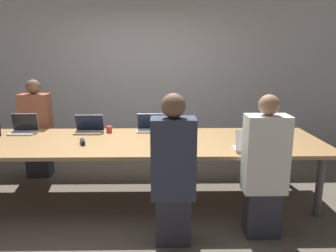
# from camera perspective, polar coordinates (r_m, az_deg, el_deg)

# --- Properties ---
(ground_plane) EXTENTS (24.00, 24.00, 0.00)m
(ground_plane) POSITION_cam_1_polar(r_m,az_deg,el_deg) (4.12, -5.92, -12.49)
(ground_plane) COLOR brown
(curtain_wall) EXTENTS (12.00, 0.06, 2.80)m
(curtain_wall) POSITION_cam_1_polar(r_m,az_deg,el_deg) (5.89, -4.45, 9.26)
(curtain_wall) COLOR #ADADB2
(curtain_wall) RESTS_ON ground_plane
(conference_table) EXTENTS (4.44, 1.26, 0.74)m
(conference_table) POSITION_cam_1_polar(r_m,az_deg,el_deg) (3.87, -6.15, -3.20)
(conference_table) COLOR #9E7547
(conference_table) RESTS_ON ground_plane
(laptop_far_midleft) EXTENTS (0.36, 0.23, 0.23)m
(laptop_far_midleft) POSITION_cam_1_polar(r_m,az_deg,el_deg) (4.33, -13.57, -0.25)
(laptop_far_midleft) COLOR gray
(laptop_far_midleft) RESTS_ON conference_table
(cup_far_midleft) EXTENTS (0.07, 0.07, 0.08)m
(cup_far_midleft) POSITION_cam_1_polar(r_m,az_deg,el_deg) (4.28, -10.20, -0.57)
(cup_far_midleft) COLOR red
(cup_far_midleft) RESTS_ON conference_table
(laptop_far_center) EXTENTS (0.33, 0.23, 0.23)m
(laptop_far_center) POSITION_cam_1_polar(r_m,az_deg,el_deg) (4.30, -3.17, 0.01)
(laptop_far_center) COLOR #B7B7BC
(laptop_far_center) RESTS_ON conference_table
(laptop_near_midright) EXTENTS (0.35, 0.23, 0.23)m
(laptop_near_midright) POSITION_cam_1_polar(r_m,az_deg,el_deg) (3.39, 0.41, -3.43)
(laptop_near_midright) COLOR silver
(laptop_near_midright) RESTS_ON conference_table
(person_near_midright) EXTENTS (0.40, 0.24, 1.41)m
(person_near_midright) POSITION_cam_1_polar(r_m,az_deg,el_deg) (2.99, 0.91, -8.11)
(person_near_midright) COLOR #2D2D38
(person_near_midright) RESTS_ON ground_plane
(laptop_far_left) EXTENTS (0.33, 0.24, 0.25)m
(laptop_far_left) POSITION_cam_1_polar(r_m,az_deg,el_deg) (4.57, -23.78, -0.24)
(laptop_far_left) COLOR #B7B7BC
(laptop_far_left) RESTS_ON conference_table
(person_far_left) EXTENTS (0.40, 0.24, 1.39)m
(person_far_left) POSITION_cam_1_polar(r_m,az_deg,el_deg) (4.98, -21.85, -0.72)
(person_far_left) COLOR #2D2D38
(person_far_left) RESTS_ON ground_plane
(laptop_near_right) EXTENTS (0.34, 0.22, 0.22)m
(laptop_near_right) POSITION_cam_1_polar(r_m,az_deg,el_deg) (3.53, 14.17, -3.20)
(laptop_near_right) COLOR silver
(laptop_near_right) RESTS_ON conference_table
(person_near_right) EXTENTS (0.40, 0.24, 1.38)m
(person_near_right) POSITION_cam_1_polar(r_m,az_deg,el_deg) (3.25, 16.46, -7.31)
(person_near_right) COLOR #2D2D38
(person_near_right) RESTS_ON ground_plane
(cup_near_right) EXTENTS (0.09, 0.09, 0.10)m
(cup_near_right) POSITION_cam_1_polar(r_m,az_deg,el_deg) (3.59, 17.95, -3.38)
(cup_near_right) COLOR #232328
(cup_near_right) RESTS_ON conference_table
(stapler) EXTENTS (0.09, 0.16, 0.05)m
(stapler) POSITION_cam_1_polar(r_m,az_deg,el_deg) (3.81, -14.68, -2.71)
(stapler) COLOR black
(stapler) RESTS_ON conference_table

